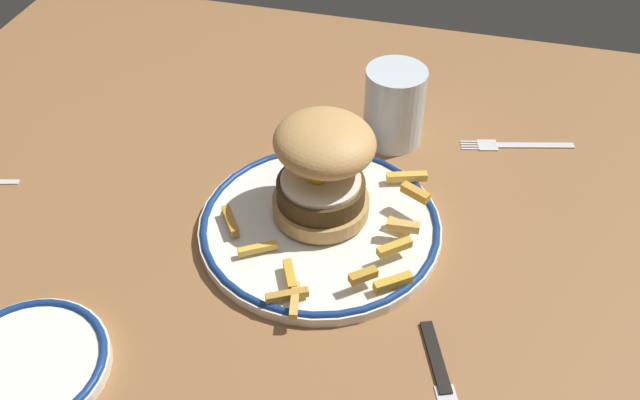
{
  "coord_description": "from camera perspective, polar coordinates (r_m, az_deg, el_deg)",
  "views": [
    {
      "loc": [
        10.96,
        -54.04,
        54.26
      ],
      "look_at": [
        -2.73,
        -1.58,
        4.6
      ],
      "focal_mm": 38.72,
      "sensor_mm": 36.0,
      "label": 1
    }
  ],
  "objects": [
    {
      "name": "dinner_plate",
      "position": [
        0.76,
        0.0,
        -2.09
      ],
      "size": [
        26.78,
        26.78,
        1.6
      ],
      "color": "white",
      "rests_on": "ground_plane"
    },
    {
      "name": "fork",
      "position": [
        0.91,
        15.73,
        4.42
      ],
      "size": [
        14.3,
        4.86,
        0.36
      ],
      "color": "silver",
      "rests_on": "ground_plane"
    },
    {
      "name": "fries_pile",
      "position": [
        0.72,
        2.49,
        -3.45
      ],
      "size": [
        22.19,
        24.19,
        2.98
      ],
      "color": "#C28D37",
      "rests_on": "dinner_plate"
    },
    {
      "name": "knife",
      "position": [
        0.65,
        10.3,
        -15.13
      ],
      "size": [
        7.93,
        17.32,
        0.7
      ],
      "color": "black",
      "rests_on": "ground_plane"
    },
    {
      "name": "burger",
      "position": [
        0.74,
        0.26,
        2.81
      ],
      "size": [
        13.73,
        13.56,
        11.09
      ],
      "color": "tan",
      "rests_on": "dinner_plate"
    },
    {
      "name": "ground_plane",
      "position": [
        0.79,
        2.21,
        -3.13
      ],
      "size": [
        127.35,
        94.61,
        4.0
      ],
      "primitive_type": "cube",
      "color": "#8F6139"
    },
    {
      "name": "water_glass",
      "position": [
        0.87,
        6.11,
        7.34
      ],
      "size": [
        7.53,
        7.53,
        10.06
      ],
      "color": "silver",
      "rests_on": "ground_plane"
    },
    {
      "name": "side_plate",
      "position": [
        0.7,
        -23.1,
        -12.46
      ],
      "size": [
        15.07,
        15.07,
        1.6
      ],
      "color": "white",
      "rests_on": "ground_plane"
    }
  ]
}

